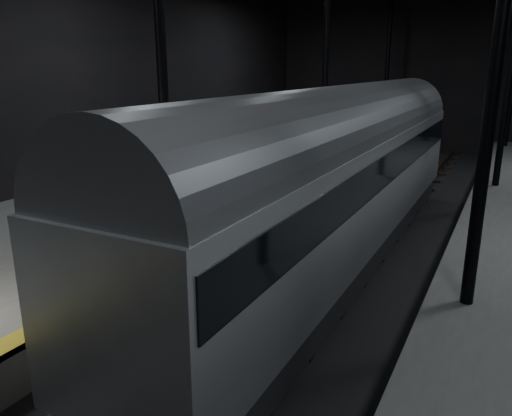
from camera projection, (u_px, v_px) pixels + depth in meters
The scene contains 6 objects.
ground at pixel (346, 255), 15.77m from camera, with size 44.00×44.00×0.00m, color black.
platform_left at pixel (156, 209), 18.95m from camera, with size 9.00×43.80×1.00m, color #565654.
tactile_strip at pixel (255, 211), 16.93m from camera, with size 0.50×43.80×0.01m, color olive.
track at pixel (346, 253), 15.75m from camera, with size 2.40×43.00×0.24m.
train at pixel (342, 171), 14.26m from camera, with size 2.88×19.22×5.14m.
woman at pixel (74, 240), 11.70m from camera, with size 0.59×0.39×1.62m, color tan.
Camera 1 is at (4.26, -14.42, 5.73)m, focal length 35.00 mm.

